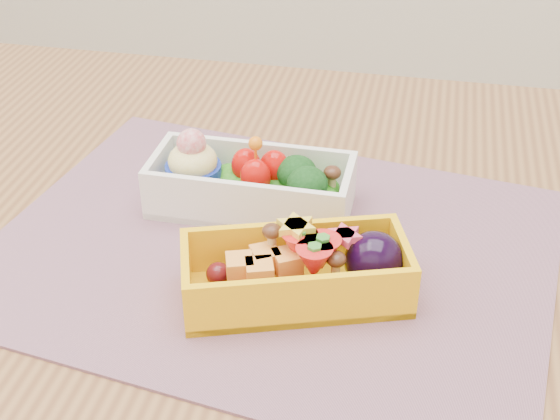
% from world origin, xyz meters
% --- Properties ---
extents(table, '(1.20, 0.80, 0.75)m').
position_xyz_m(table, '(0.00, 0.00, 0.65)').
color(table, brown).
rests_on(table, ground).
extents(placemat, '(0.52, 0.43, 0.00)m').
position_xyz_m(placemat, '(-0.05, 0.00, 0.75)').
color(placemat, '#8C616C').
rests_on(placemat, table).
extents(bento_white, '(0.19, 0.08, 0.08)m').
position_xyz_m(bento_white, '(-0.08, 0.06, 0.78)').
color(bento_white, white).
rests_on(bento_white, placemat).
extents(bento_yellow, '(0.19, 0.13, 0.06)m').
position_xyz_m(bento_yellow, '(-0.01, -0.06, 0.78)').
color(bento_yellow, yellow).
rests_on(bento_yellow, placemat).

